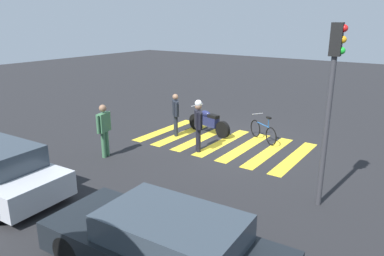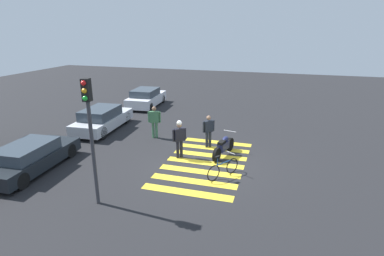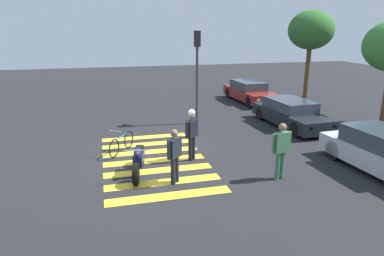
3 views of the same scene
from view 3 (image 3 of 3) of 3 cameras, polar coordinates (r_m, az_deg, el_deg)
name	(u,v)px [view 3 (image 3 of 3)]	position (r m, az deg, el deg)	size (l,w,h in m)	color
ground_plane	(154,160)	(12.06, -6.18, -5.32)	(60.00, 60.00, 0.00)	#232326
police_motorcycle	(139,160)	(10.90, -8.73, -5.22)	(2.13, 0.77, 1.04)	black
leaning_bicycle	(122,143)	(12.89, -11.44, -2.37)	(1.46, 0.97, 0.99)	black
officer_on_foot	(175,153)	(10.02, -2.88, -4.14)	(0.49, 0.50, 1.63)	#1E232D
officer_by_motorcycle	(192,131)	(11.74, -0.04, -0.49)	(0.49, 0.51, 1.79)	black
pedestrian_bystander	(281,147)	(10.57, 14.42, -3.11)	(0.31, 0.68, 1.74)	#3F724C
crosswalk_stripes	(154,160)	(12.06, -6.18, -5.30)	(5.85, 3.45, 0.01)	yellow
car_maroon_wagon	(249,92)	(21.63, 9.38, 5.88)	(4.38, 1.91, 1.25)	black
car_black_suv	(291,113)	(16.63, 15.95, 2.31)	(4.55, 1.97, 1.21)	black
traffic_light_pole	(197,63)	(16.03, 0.83, 10.68)	(0.34, 0.26, 4.26)	#38383D
street_tree_near	(311,31)	(23.55, 18.95, 14.89)	(2.81, 2.81, 5.43)	brown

